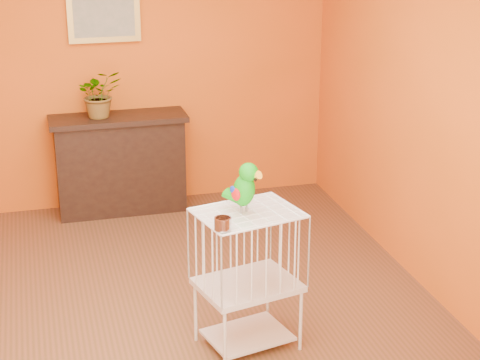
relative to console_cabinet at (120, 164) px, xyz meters
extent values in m
plane|color=brown|center=(-0.05, -2.04, -0.44)|extent=(4.50, 4.50, 0.00)
plane|color=#D25513|center=(-0.05, 0.21, 0.86)|extent=(4.00, 0.00, 4.00)
plane|color=#D25513|center=(-0.05, -4.29, 0.86)|extent=(4.00, 0.00, 4.00)
plane|color=#D25513|center=(1.95, -2.04, 0.86)|extent=(0.00, 4.50, 4.50)
cube|color=black|center=(0.00, 0.00, -0.02)|extent=(1.12, 0.37, 0.84)
cube|color=black|center=(0.00, 0.00, 0.42)|extent=(1.19, 0.43, 0.05)
cube|color=black|center=(0.00, -0.16, -0.02)|extent=(0.78, 0.02, 0.42)
cube|color=maroon|center=(-0.23, -0.04, -0.12)|extent=(0.05, 0.17, 0.26)
cube|color=#2F562B|center=(-0.16, -0.04, -0.12)|extent=(0.05, 0.17, 0.26)
cube|color=maroon|center=(-0.07, -0.04, -0.12)|extent=(0.05, 0.17, 0.26)
cube|color=#2F562B|center=(0.02, -0.04, -0.12)|extent=(0.05, 0.17, 0.26)
cube|color=maroon|center=(0.11, -0.04, -0.12)|extent=(0.05, 0.17, 0.26)
imported|color=#26722D|center=(-0.15, -0.03, 0.60)|extent=(0.44, 0.47, 0.32)
cube|color=#B49040|center=(-0.05, 0.18, 1.31)|extent=(0.62, 0.03, 0.50)
cube|color=gray|center=(-0.05, 0.17, 1.31)|extent=(0.52, 0.01, 0.40)
cube|color=silver|center=(0.49, -2.51, -0.37)|extent=(0.58, 0.49, 0.02)
cube|color=silver|center=(0.49, -2.51, -0.01)|extent=(0.68, 0.58, 0.04)
cube|color=silver|center=(0.49, -2.51, 0.47)|extent=(0.68, 0.58, 0.01)
cylinder|color=silver|center=(0.27, -2.77, -0.24)|extent=(0.02, 0.02, 0.41)
cylinder|color=silver|center=(0.79, -2.65, -0.24)|extent=(0.02, 0.02, 0.41)
cylinder|color=silver|center=(0.18, -2.37, -0.24)|extent=(0.02, 0.02, 0.41)
cylinder|color=silver|center=(0.70, -2.25, -0.24)|extent=(0.02, 0.02, 0.41)
cylinder|color=silver|center=(0.28, -2.73, 0.51)|extent=(0.10, 0.10, 0.07)
cylinder|color=#59544C|center=(0.44, -2.51, 0.49)|extent=(0.01, 0.01, 0.05)
cylinder|color=#59544C|center=(0.48, -2.48, 0.49)|extent=(0.01, 0.01, 0.05)
ellipsoid|color=#108D06|center=(0.46, -2.50, 0.61)|extent=(0.20, 0.22, 0.23)
ellipsoid|color=#108D06|center=(0.48, -2.53, 0.74)|extent=(0.16, 0.16, 0.11)
cone|color=orange|center=(0.52, -2.57, 0.72)|extent=(0.09, 0.09, 0.07)
cone|color=black|center=(0.51, -2.56, 0.70)|extent=(0.04, 0.04, 0.03)
sphere|color=black|center=(0.46, -2.57, 0.75)|extent=(0.02, 0.02, 0.02)
sphere|color=black|center=(0.53, -2.52, 0.75)|extent=(0.02, 0.02, 0.02)
ellipsoid|color=#A50C0C|center=(0.41, -2.53, 0.60)|extent=(0.06, 0.07, 0.08)
ellipsoid|color=navy|center=(0.51, -2.45, 0.60)|extent=(0.06, 0.07, 0.08)
cone|color=#108D06|center=(0.42, -2.44, 0.54)|extent=(0.15, 0.17, 0.13)
camera|label=1|loc=(-0.71, -6.81, 2.30)|focal=60.00mm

